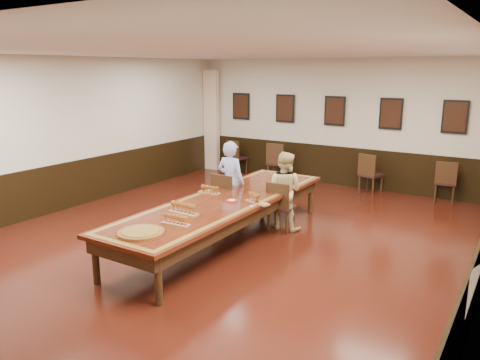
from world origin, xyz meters
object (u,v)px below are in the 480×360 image
Objects in this scene: person_woman at (284,191)px; spare_chair_b at (278,162)px; chair_woman at (281,206)px; spare_chair_a at (237,157)px; person_man at (231,182)px; chair_man at (228,198)px; conference_table at (224,208)px; spare_chair_c at (371,173)px; carved_platter at (141,232)px; spare_chair_d at (446,181)px.

spare_chair_b is at bearing -65.43° from person_woman.
chair_woman is 4.94m from spare_chair_a.
person_man is (2.27, -3.75, 0.32)m from spare_chair_a.
person_woman is (1.92, -3.38, 0.22)m from spare_chair_b.
conference_table is at bearing 120.70° from chair_man.
spare_chair_c is (2.51, 0.05, -0.03)m from spare_chair_b.
spare_chair_c is at bearing -114.18° from person_man.
person_woman is at bearing 113.61° from spare_chair_b.
spare_chair_b is (1.40, -0.17, 0.03)m from spare_chair_a.
spare_chair_a is 0.66× the size of person_woman.
person_man is (-1.63, -3.62, 0.31)m from spare_chair_c.
person_man reaches higher than spare_chair_a.
spare_chair_a reaches higher than conference_table.
spare_chair_a is 4.39m from person_man.
chair_man is 1.03× the size of spare_chair_c.
spare_chair_c is at bearing 80.36° from carved_platter.
person_man is at bearing 117.71° from conference_table.
person_woman is (3.32, -3.56, 0.25)m from spare_chair_a.
spare_chair_b is 0.70× the size of person_woman.
person_man is 2.03× the size of carved_platter.
spare_chair_c is at bearing 175.06° from spare_chair_b.
chair_woman is 0.96× the size of spare_chair_c.
spare_chair_c is 0.67× the size of person_woman.
chair_man is 1.12m from person_woman.
spare_chair_c is 1.03× the size of spare_chair_d.
chair_woman is at bearing 51.85° from spare_chair_d.
chair_man is 1.06× the size of spare_chair_d.
spare_chair_c is 3.49m from person_woman.
chair_woman is at bearing 95.34° from spare_chair_c.
spare_chair_b reaches higher than spare_chair_d.
person_man is 0.32× the size of conference_table.
spare_chair_c is 0.20× the size of conference_table.
person_man reaches higher than spare_chair_c.
chair_woman is 0.19× the size of conference_table.
spare_chair_c is at bearing 76.15° from conference_table.
carved_platter is (-1.12, -6.59, 0.29)m from spare_chair_c.
person_woman is 1.85× the size of carved_platter.
chair_woman is at bearing -169.16° from chair_man.
chair_woman is 0.28m from person_woman.
spare_chair_d is at bearing -130.62° from person_man.
spare_chair_d reaches higher than conference_table.
carved_platter is at bearing 94.97° from spare_chair_c.
person_woman is at bearing -163.95° from chair_man.
person_man is at bearing 128.12° from spare_chair_a.
spare_chair_c is 1.23× the size of carved_platter.
chair_man is at bearing 90.00° from person_man.
spare_chair_b is 2.51m from spare_chair_c.
conference_table is (-1.13, -4.58, 0.12)m from spare_chair_c.
spare_chair_c reaches higher than spare_chair_a.
spare_chair_d is at bearing 59.83° from conference_table.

